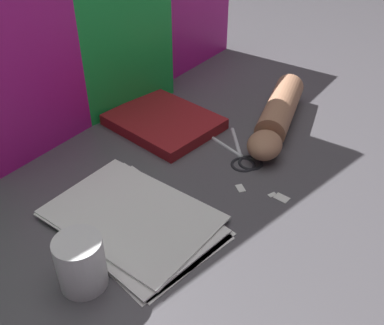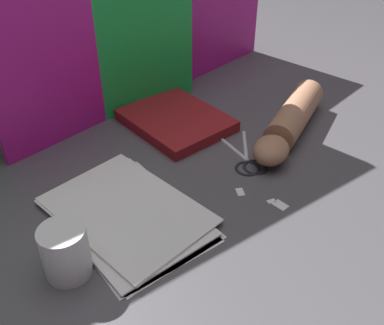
# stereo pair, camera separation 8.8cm
# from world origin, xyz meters

# --- Properties ---
(ground_plane) EXTENTS (6.00, 6.00, 0.00)m
(ground_plane) POSITION_xyz_m (0.00, 0.00, 0.00)
(ground_plane) COLOR #4C494F
(backdrop_panel_left) EXTENTS (0.89, 0.11, 0.55)m
(backdrop_panel_left) POSITION_xyz_m (-0.15, 0.37, 0.28)
(backdrop_panel_left) COLOR green
(backdrop_panel_left) RESTS_ON ground_plane
(backdrop_panel_center) EXTENTS (0.89, 0.11, 0.40)m
(backdrop_panel_center) POSITION_xyz_m (0.20, 0.37, 0.20)
(backdrop_panel_center) COLOR #D81E9E
(backdrop_panel_center) RESTS_ON ground_plane
(paper_stack) EXTENTS (0.24, 0.33, 0.02)m
(paper_stack) POSITION_xyz_m (-0.14, 0.01, 0.01)
(paper_stack) COLOR white
(paper_stack) RESTS_ON ground_plane
(book_closed) EXTENTS (0.20, 0.25, 0.03)m
(book_closed) POSITION_xyz_m (0.14, 0.21, 0.01)
(book_closed) COLOR maroon
(book_closed) RESTS_ON ground_plane
(scissors) EXTENTS (0.14, 0.18, 0.01)m
(scissors) POSITION_xyz_m (0.16, -0.02, 0.00)
(scissors) COLOR silver
(scissors) RESTS_ON ground_plane
(hand_forearm) EXTENTS (0.35, 0.20, 0.07)m
(hand_forearm) POSITION_xyz_m (0.32, -0.01, 0.04)
(hand_forearm) COLOR #A87556
(hand_forearm) RESTS_ON ground_plane
(paper_scrap_near) EXTENTS (0.02, 0.03, 0.00)m
(paper_scrap_near) POSITION_xyz_m (0.10, -0.16, 0.00)
(paper_scrap_near) COLOR white
(paper_scrap_near) RESTS_ON ground_plane
(paper_scrap_mid) EXTENTS (0.02, 0.01, 0.00)m
(paper_scrap_mid) POSITION_xyz_m (0.10, -0.14, 0.00)
(paper_scrap_mid) COLOR white
(paper_scrap_mid) RESTS_ON ground_plane
(paper_scrap_far) EXTENTS (0.03, 0.03, 0.00)m
(paper_scrap_far) POSITION_xyz_m (0.07, -0.08, 0.00)
(paper_scrap_far) COLOR white
(paper_scrap_far) RESTS_ON ground_plane
(mug) EXTENTS (0.08, 0.08, 0.09)m
(mug) POSITION_xyz_m (-0.28, -0.04, 0.05)
(mug) COLOR white
(mug) RESTS_ON ground_plane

